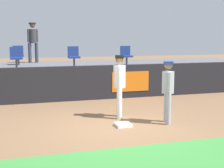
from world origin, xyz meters
name	(u,v)px	position (x,y,z in m)	size (l,w,h in m)	color
ground_plane	(116,129)	(0.00, 0.00, 0.00)	(60.00, 60.00, 0.00)	brown
first_base	(123,125)	(0.25, 0.17, 0.04)	(0.40, 0.40, 0.08)	white
player_fielder_home	(120,82)	(0.46, 1.12, 1.06)	(0.47, 0.53, 1.84)	white
player_runner_visitor	(168,88)	(1.52, 0.13, 0.99)	(0.40, 0.46, 1.71)	#9EA3AD
field_wall	(83,83)	(0.01, 4.10, 0.64)	(18.00, 0.26, 1.29)	black
bleacher_platform	(71,77)	(0.00, 6.67, 0.56)	(18.00, 4.80, 1.13)	#59595E
seat_back_left	(18,54)	(-2.21, 7.34, 1.60)	(0.45, 0.44, 0.84)	#4C4C51
seat_front_center	(74,55)	(-0.06, 5.54, 1.60)	(0.45, 0.44, 0.84)	#4C4C51
seat_front_left	(16,56)	(-2.33, 5.54, 1.60)	(0.47, 0.44, 0.84)	#4C4C51
seat_front_right	(126,55)	(2.23, 5.54, 1.60)	(0.44, 0.44, 0.84)	#4C4C51
spectator_hooded	(33,40)	(-1.49, 8.32, 2.22)	(0.51, 0.45, 1.89)	#33384C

